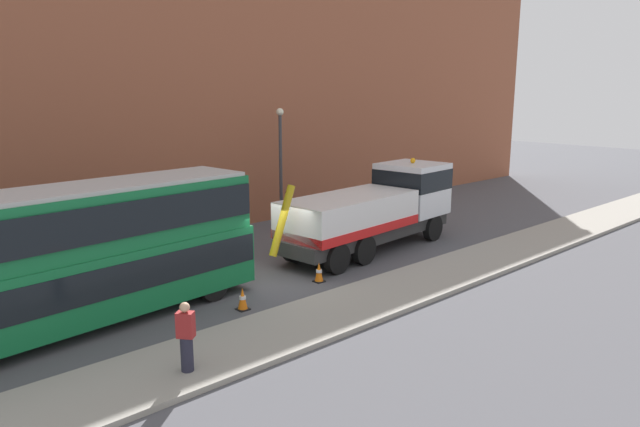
{
  "coord_description": "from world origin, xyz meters",
  "views": [
    {
      "loc": [
        -12.0,
        -16.15,
        6.67
      ],
      "look_at": [
        2.77,
        0.03,
        2.0
      ],
      "focal_mm": 32.58,
      "sensor_mm": 36.0,
      "label": 1
    }
  ],
  "objects_px": {
    "recovery_tow_truck": "(376,208)",
    "street_lamp": "(281,157)",
    "pedestrian_onlooker": "(186,338)",
    "traffic_cone_midway": "(319,273)",
    "double_decker_bus": "(75,252)",
    "traffic_cone_near_bus": "(243,299)"
  },
  "relations": [
    {
      "from": "pedestrian_onlooker",
      "to": "traffic_cone_near_bus",
      "type": "relative_size",
      "value": 2.38
    },
    {
      "from": "street_lamp",
      "to": "traffic_cone_midway",
      "type": "bearing_deg",
      "value": -119.88
    },
    {
      "from": "recovery_tow_truck",
      "to": "traffic_cone_near_bus",
      "type": "bearing_deg",
      "value": -171.13
    },
    {
      "from": "recovery_tow_truck",
      "to": "double_decker_bus",
      "type": "distance_m",
      "value": 12.54
    },
    {
      "from": "traffic_cone_midway",
      "to": "pedestrian_onlooker",
      "type": "bearing_deg",
      "value": -156.42
    },
    {
      "from": "recovery_tow_truck",
      "to": "traffic_cone_midway",
      "type": "bearing_deg",
      "value": -165.69
    },
    {
      "from": "pedestrian_onlooker",
      "to": "recovery_tow_truck",
      "type": "bearing_deg",
      "value": -17.22
    },
    {
      "from": "recovery_tow_truck",
      "to": "street_lamp",
      "type": "height_order",
      "value": "street_lamp"
    },
    {
      "from": "double_decker_bus",
      "to": "traffic_cone_near_bus",
      "type": "distance_m",
      "value": 5.03
    },
    {
      "from": "recovery_tow_truck",
      "to": "street_lamp",
      "type": "distance_m",
      "value": 6.11
    },
    {
      "from": "double_decker_bus",
      "to": "traffic_cone_near_bus",
      "type": "relative_size",
      "value": 15.53
    },
    {
      "from": "pedestrian_onlooker",
      "to": "traffic_cone_midway",
      "type": "xyz_separation_m",
      "value": [
        6.99,
        3.05,
        -0.64
      ]
    },
    {
      "from": "recovery_tow_truck",
      "to": "double_decker_bus",
      "type": "relative_size",
      "value": 0.91
    },
    {
      "from": "pedestrian_onlooker",
      "to": "street_lamp",
      "type": "xyz_separation_m",
      "value": [
        11.31,
        10.58,
        2.49
      ]
    },
    {
      "from": "double_decker_bus",
      "to": "traffic_cone_near_bus",
      "type": "height_order",
      "value": "double_decker_bus"
    },
    {
      "from": "pedestrian_onlooker",
      "to": "street_lamp",
      "type": "bearing_deg",
      "value": 3.96
    },
    {
      "from": "double_decker_bus",
      "to": "street_lamp",
      "type": "distance_m",
      "value": 13.48
    },
    {
      "from": "traffic_cone_near_bus",
      "to": "traffic_cone_midway",
      "type": "height_order",
      "value": "same"
    },
    {
      "from": "recovery_tow_truck",
      "to": "street_lamp",
      "type": "bearing_deg",
      "value": 89.45
    },
    {
      "from": "double_decker_bus",
      "to": "street_lamp",
      "type": "relative_size",
      "value": 1.92
    },
    {
      "from": "traffic_cone_near_bus",
      "to": "traffic_cone_midway",
      "type": "xyz_separation_m",
      "value": [
        3.55,
        0.39,
        0.0
      ]
    },
    {
      "from": "recovery_tow_truck",
      "to": "double_decker_bus",
      "type": "xyz_separation_m",
      "value": [
        -12.53,
        -0.04,
        0.47
      ]
    }
  ]
}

